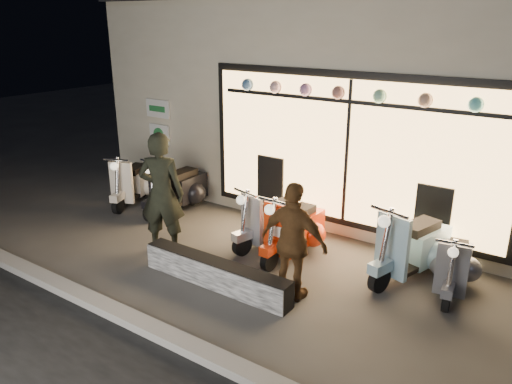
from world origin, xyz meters
TOP-DOWN VIEW (x-y plane):
  - ground at (0.00, 0.00)m, footprint 40.00×40.00m
  - kerb at (0.00, -2.00)m, footprint 40.00×0.25m
  - shop_building at (0.00, 4.98)m, footprint 10.20×6.23m
  - graffiti_barrier at (0.03, -0.65)m, footprint 2.45×0.28m
  - scooter_silver at (-0.06, 1.10)m, footprint 0.71×1.46m
  - scooter_red at (0.42, 0.98)m, footprint 0.50×1.50m
  - scooter_black at (-2.49, 1.37)m, footprint 0.51×1.57m
  - scooter_cream at (-3.62, 1.18)m, footprint 0.82×1.46m
  - scooter_blue at (2.25, 1.34)m, footprint 0.82×1.63m
  - scooter_grey at (2.85, 1.23)m, footprint 0.52×1.31m
  - man at (-1.41, -0.22)m, footprint 0.87×0.75m
  - woman at (1.09, -0.29)m, footprint 0.99×0.43m

SIDE VIEW (x-z plane):
  - ground at x=0.00m, z-range 0.00..0.00m
  - kerb at x=0.00m, z-range 0.00..0.12m
  - graffiti_barrier at x=0.03m, z-range 0.00..0.40m
  - scooter_grey at x=2.85m, z-range -0.09..0.84m
  - scooter_silver at x=-0.06m, z-range -0.10..0.94m
  - scooter_cream at x=-3.62m, z-range -0.10..0.95m
  - scooter_red at x=0.42m, z-range -0.11..0.97m
  - scooter_black at x=-2.49m, z-range -0.11..1.02m
  - scooter_blue at x=2.25m, z-range -0.11..1.05m
  - woman at x=1.09m, z-range 0.00..1.67m
  - man at x=-1.41m, z-range 0.00..2.02m
  - shop_building at x=0.00m, z-range 0.00..4.20m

